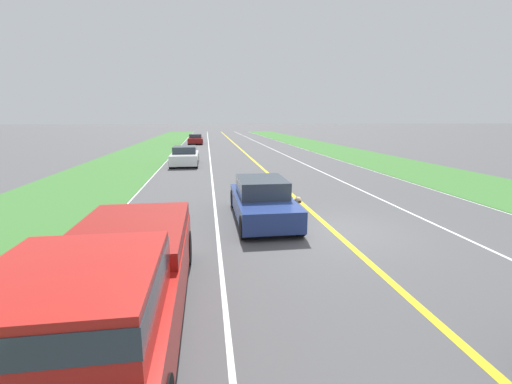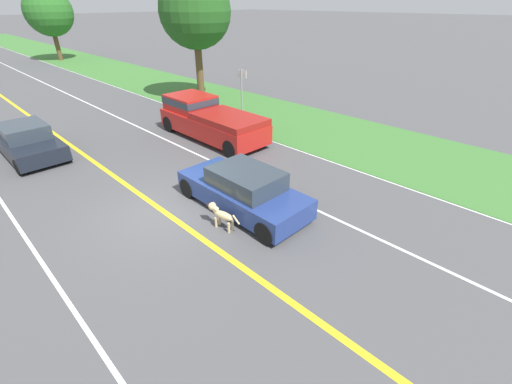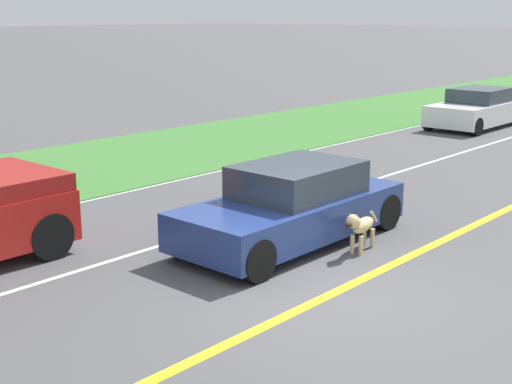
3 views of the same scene
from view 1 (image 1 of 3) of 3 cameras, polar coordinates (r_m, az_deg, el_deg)
ground_plane at (r=10.81m, az=12.60°, el=-6.23°), size 400.00×400.00×0.00m
centre_divider_line at (r=10.81m, az=12.60°, el=-6.21°), size 0.18×160.00×0.01m
lane_edge_line_right at (r=10.65m, az=-25.71°, el=-7.43°), size 0.14×160.00×0.01m
lane_dash_same_dir at (r=10.15m, az=-6.38°, el=-7.21°), size 0.10×160.00×0.01m
lane_dash_oncoming at (r=12.47m, az=27.89°, el=-4.90°), size 0.10×160.00×0.01m
ego_car at (r=11.53m, az=1.03°, el=-1.44°), size 1.86×4.46×1.38m
dog at (r=12.13m, az=6.38°, el=-1.74°), size 0.38×1.21×0.75m
pickup_truck at (r=5.86m, az=-22.89°, el=-13.54°), size 2.13×5.79×1.79m
car_trailing_near at (r=25.80m, az=-11.76°, el=5.86°), size 1.94×4.48×1.35m
car_trailing_mid at (r=47.20m, az=-10.04°, el=8.66°), size 1.93×4.60×1.29m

